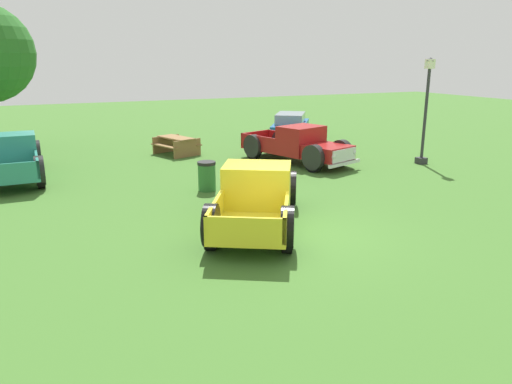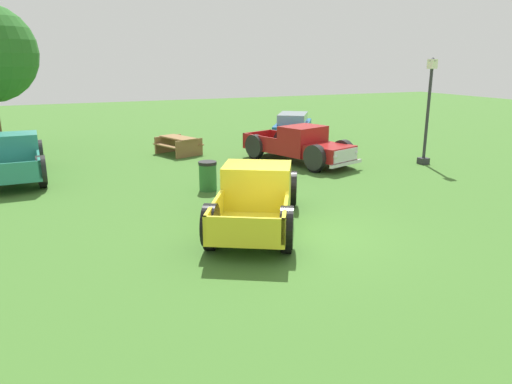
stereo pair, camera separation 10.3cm
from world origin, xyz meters
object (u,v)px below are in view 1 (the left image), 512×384
pickup_truck_behind_left (11,157)px  pickup_truck_behind_right (302,146)px  lamp_post_near (426,109)px  trash_can (207,176)px  pickup_truck_foreground (257,194)px  picnic_table (176,143)px  sedan_distant_a (291,125)px

pickup_truck_behind_left → pickup_truck_behind_right: pickup_truck_behind_left is taller
lamp_post_near → trash_can: lamp_post_near is taller
trash_can → pickup_truck_foreground: bearing=-86.8°
pickup_truck_behind_right → picnic_table: (-4.10, 4.00, -0.23)m
pickup_truck_behind_left → pickup_truck_behind_right: size_ratio=0.98×
pickup_truck_foreground → sedan_distant_a: pickup_truck_foreground is taller
sedan_distant_a → trash_can: sedan_distant_a is taller
pickup_truck_behind_right → trash_can: (-4.83, -2.36, -0.25)m
pickup_truck_behind_left → sedan_distant_a: bearing=15.5°
pickup_truck_behind_left → sedan_distant_a: pickup_truck_behind_left is taller
lamp_post_near → sedan_distant_a: bearing=103.0°
pickup_truck_foreground → pickup_truck_behind_right: (4.63, 5.86, -0.01)m
sedan_distant_a → lamp_post_near: 8.20m
pickup_truck_foreground → picnic_table: size_ratio=2.38×
lamp_post_near → trash_can: (-9.26, -0.39, -1.71)m
lamp_post_near → pickup_truck_foreground: bearing=-156.8°
pickup_truck_behind_left → sedan_distant_a: size_ratio=1.21×
pickup_truck_behind_right → lamp_post_near: 5.07m
pickup_truck_behind_left → trash_can: size_ratio=5.44×
pickup_truck_foreground → trash_can: size_ratio=5.52×
sedan_distant_a → picnic_table: (-6.72, -1.87, -0.21)m
trash_can → pickup_truck_behind_left: bearing=141.6°
pickup_truck_foreground → sedan_distant_a: (7.26, 11.74, -0.03)m
pickup_truck_behind_left → lamp_post_near: (15.03, -4.18, 1.44)m
sedan_distant_a → pickup_truck_behind_right: bearing=-114.0°
sedan_distant_a → trash_can: 11.12m
pickup_truck_behind_right → trash_can: 5.39m
pickup_truck_behind_left → pickup_truck_behind_right: bearing=-11.7°
lamp_post_near → picnic_table: 10.56m
pickup_truck_behind_left → picnic_table: (6.50, 1.80, -0.26)m
pickup_truck_behind_left → lamp_post_near: 15.67m
pickup_truck_behind_right → picnic_table: 5.74m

